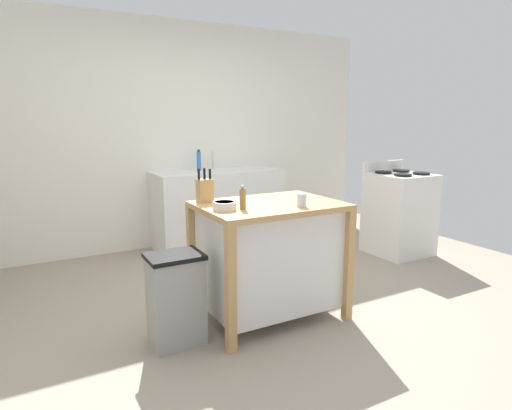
{
  "coord_description": "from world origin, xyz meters",
  "views": [
    {
      "loc": [
        -1.7,
        -2.77,
        1.49
      ],
      "look_at": [
        -0.1,
        0.12,
        0.84
      ],
      "focal_mm": 30.39,
      "sensor_mm": 36.0,
      "label": 1
    }
  ],
  "objects": [
    {
      "name": "drinking_cup",
      "position": [
        0.03,
        -0.31,
        0.93
      ],
      "size": [
        0.07,
        0.07,
        0.09
      ],
      "color": "silver",
      "rests_on": "kitchen_island"
    },
    {
      "name": "bowl_stoneware_deep",
      "position": [
        -0.49,
        -0.15,
        0.92
      ],
      "size": [
        0.16,
        0.16,
        0.06
      ],
      "color": "silver",
      "rests_on": "kitchen_island"
    },
    {
      "name": "pepper_grinder",
      "position": [
        -0.37,
        -0.19,
        0.97
      ],
      "size": [
        0.04,
        0.04,
        0.17
      ],
      "color": "#9E7042",
      "rests_on": "kitchen_island"
    },
    {
      "name": "kitchen_island",
      "position": [
        -0.1,
        -0.08,
        0.5
      ],
      "size": [
        1.03,
        0.74,
        0.89
      ],
      "color": "tan",
      "rests_on": "ground"
    },
    {
      "name": "wall_back",
      "position": [
        0.0,
        2.21,
        1.3
      ],
      "size": [
        5.09,
        0.1,
        2.6
      ],
      "primitive_type": "cube",
      "color": "silver",
      "rests_on": "ground"
    },
    {
      "name": "knife_block",
      "position": [
        -0.49,
        0.19,
        0.98
      ],
      "size": [
        0.11,
        0.09,
        0.25
      ],
      "color": "tan",
      "rests_on": "kitchen_island"
    },
    {
      "name": "sink_faucet",
      "position": [
        0.36,
        2.0,
        1.01
      ],
      "size": [
        0.02,
        0.02,
        0.22
      ],
      "color": "#B7BCC1",
      "rests_on": "sink_counter"
    },
    {
      "name": "bottle_dish_soap",
      "position": [
        0.17,
        1.97,
        1.02
      ],
      "size": [
        0.05,
        0.05,
        0.24
      ],
      "color": "blue",
      "rests_on": "sink_counter"
    },
    {
      "name": "stove",
      "position": [
        2.0,
        0.58,
        0.46
      ],
      "size": [
        0.6,
        0.6,
        1.02
      ],
      "color": "white",
      "rests_on": "ground"
    },
    {
      "name": "sink_counter",
      "position": [
        0.36,
        1.86,
        0.45
      ],
      "size": [
        1.5,
        0.6,
        0.9
      ],
      "color": "silver",
      "rests_on": "ground"
    },
    {
      "name": "ground_plane",
      "position": [
        0.0,
        0.0,
        0.0
      ],
      "size": [
        6.09,
        6.09,
        0.0
      ],
      "primitive_type": "plane",
      "color": "gray",
      "rests_on": "ground"
    },
    {
      "name": "trash_bin",
      "position": [
        -0.85,
        -0.15,
        0.32
      ],
      "size": [
        0.36,
        0.28,
        0.63
      ],
      "color": "gray",
      "rests_on": "ground"
    }
  ]
}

